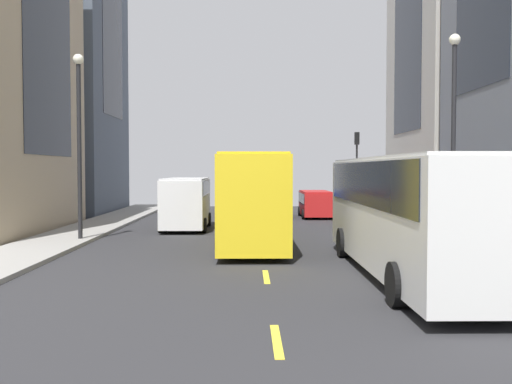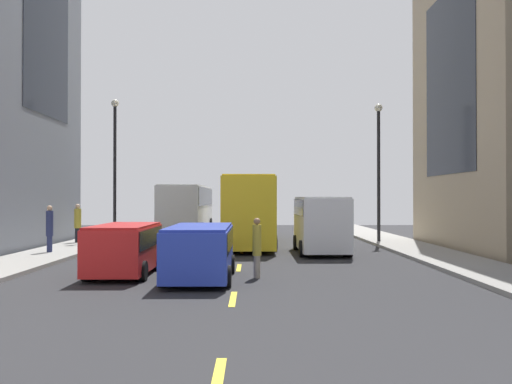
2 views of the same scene
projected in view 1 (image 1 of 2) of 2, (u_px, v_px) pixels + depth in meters
name	position (u px, v px, depth m)	size (l,w,h in m)	color
ground_plane	(260.00, 238.00, 25.05)	(43.59, 43.59, 0.00)	#28282B
sidewalk_west	(450.00, 236.00, 25.16)	(2.81, 44.00, 0.15)	gray
sidewalk_east	(68.00, 237.00, 24.94)	(2.81, 44.00, 0.15)	gray
lane_stripe_0	(255.00, 207.00, 46.03)	(0.16, 2.00, 0.01)	yellow
lane_stripe_1	(256.00, 212.00, 40.04)	(0.16, 2.00, 0.01)	yellow
lane_stripe_2	(257.00, 220.00, 34.04)	(0.16, 2.00, 0.01)	yellow
lane_stripe_3	(259.00, 231.00, 28.05)	(0.16, 2.00, 0.01)	yellow
lane_stripe_4	(261.00, 248.00, 22.05)	(0.16, 2.00, 0.01)	yellow
lane_stripe_5	(266.00, 277.00, 16.06)	(0.16, 2.00, 0.01)	yellow
lane_stripe_6	(277.00, 341.00, 10.06)	(0.16, 2.00, 0.01)	yellow
building_west_0	(466.00, 30.00, 37.73)	(7.75, 11.47, 24.44)	#B7B2A8
city_bus_white	(408.00, 205.00, 16.06)	(2.80, 11.56, 3.35)	silver
streetcar_yellow	(252.00, 191.00, 24.02)	(2.70, 12.17, 3.59)	yellow
delivery_van_white	(186.00, 199.00, 28.76)	(2.25, 5.20, 2.58)	white
car_red_0	(315.00, 202.00, 35.86)	(1.93, 4.10, 1.66)	red
car_blue_1	(274.00, 201.00, 36.82)	(2.05, 4.63, 1.67)	#2338AD
pedestrian_crossing_near	(420.00, 203.00, 29.83)	(0.31, 0.31, 2.05)	navy
pedestrian_crossing_mid	(246.00, 201.00, 36.44)	(0.28, 0.28, 1.90)	gray
pedestrian_waiting_curb	(466.00, 211.00, 24.63)	(0.37, 0.37, 2.07)	black
traffic_light_near_corner	(357.00, 155.00, 41.58)	(0.32, 0.44, 5.57)	black
streetlamp_near	(79.00, 127.00, 23.58)	(0.44, 0.44, 7.60)	black
streetlamp_far	(454.00, 118.00, 22.22)	(0.44, 0.44, 8.11)	black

